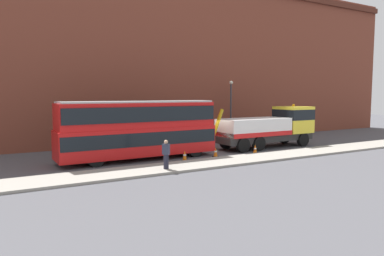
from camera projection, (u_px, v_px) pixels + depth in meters
ground_plane at (212, 152)px, 28.20m from camera, size 120.00×120.00×0.00m
near_kerb at (245, 159)px, 24.55m from camera, size 60.00×2.80×0.15m
building_facade at (170, 56)px, 33.78m from camera, size 60.00×1.50×16.00m
recovery_tow_truck at (270, 127)px, 30.56m from camera, size 10.16×2.77×3.67m
double_decker_bus at (139, 127)px, 24.65m from camera, size 11.08×2.71×4.06m
pedestrian_onlooker at (166, 155)px, 20.95m from camera, size 0.44×0.48×1.71m
traffic_cone_near_bus at (185, 156)px, 24.34m from camera, size 0.36×0.36×0.72m
traffic_cone_midway at (216, 152)px, 25.89m from camera, size 0.36×0.36×0.72m
traffic_cone_near_truck at (255, 149)px, 27.25m from camera, size 0.36×0.36×0.72m
street_lamp at (231, 105)px, 35.03m from camera, size 0.36×0.36×5.83m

